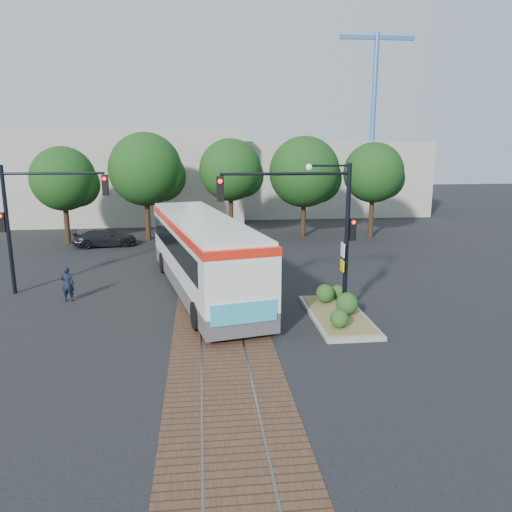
# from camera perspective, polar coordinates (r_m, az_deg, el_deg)

# --- Properties ---
(ground) EXTENTS (120.00, 120.00, 0.00)m
(ground) POSITION_cam_1_polar(r_m,az_deg,el_deg) (20.98, -4.25, -6.62)
(ground) COLOR black
(ground) RESTS_ON ground
(trackbed) EXTENTS (3.60, 40.00, 0.02)m
(trackbed) POSITION_cam_1_polar(r_m,az_deg,el_deg) (24.78, -4.60, -3.51)
(trackbed) COLOR #533525
(trackbed) RESTS_ON ground
(tree_row) EXTENTS (26.40, 5.60, 7.67)m
(tree_row) POSITION_cam_1_polar(r_m,az_deg,el_deg) (36.28, -3.45, 9.54)
(tree_row) COLOR #382314
(tree_row) RESTS_ON ground
(warehouses) EXTENTS (40.00, 13.00, 8.00)m
(warehouses) POSITION_cam_1_polar(r_m,az_deg,el_deg) (48.61, -6.27, 9.13)
(warehouses) COLOR #ADA899
(warehouses) RESTS_ON ground
(crane) EXTENTS (8.00, 0.50, 18.00)m
(crane) POSITION_cam_1_polar(r_m,az_deg,el_deg) (57.02, 13.31, 16.55)
(crane) COLOR #3F72B2
(crane) RESTS_ON ground
(city_bus) EXTENTS (5.51, 13.56, 3.56)m
(city_bus) POSITION_cam_1_polar(r_m,az_deg,el_deg) (23.60, -6.12, 0.57)
(city_bus) COLOR #48484B
(city_bus) RESTS_ON ground
(traffic_island) EXTENTS (2.20, 5.20, 1.13)m
(traffic_island) POSITION_cam_1_polar(r_m,az_deg,el_deg) (20.74, 9.34, -6.03)
(traffic_island) COLOR gray
(traffic_island) RESTS_ON ground
(signal_pole_main) EXTENTS (5.49, 0.46, 6.00)m
(signal_pole_main) POSITION_cam_1_polar(r_m,az_deg,el_deg) (19.68, 6.98, 4.51)
(signal_pole_main) COLOR black
(signal_pole_main) RESTS_ON ground
(signal_pole_left) EXTENTS (4.99, 0.34, 6.00)m
(signal_pole_left) POSITION_cam_1_polar(r_m,az_deg,el_deg) (25.17, -24.24, 4.63)
(signal_pole_left) COLOR black
(signal_pole_left) RESTS_ON ground
(officer) EXTENTS (0.61, 0.42, 1.60)m
(officer) POSITION_cam_1_polar(r_m,az_deg,el_deg) (23.86, -20.74, -3.00)
(officer) COLOR black
(officer) RESTS_ON ground
(parked_car) EXTENTS (4.39, 2.33, 1.21)m
(parked_car) POSITION_cam_1_polar(r_m,az_deg,el_deg) (35.55, -16.91, 2.03)
(parked_car) COLOR black
(parked_car) RESTS_ON ground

